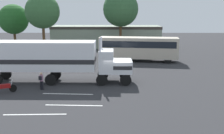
# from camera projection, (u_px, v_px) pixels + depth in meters

# --- Properties ---
(ground_plane) EXTENTS (120.00, 120.00, 0.00)m
(ground_plane) POSITION_uv_depth(u_px,v_px,m) (117.00, 83.00, 26.37)
(ground_plane) COLOR #2D2D30
(lane_stripe_near) EXTENTS (4.40, 0.40, 0.01)m
(lane_stripe_near) POSITION_uv_depth(u_px,v_px,m) (68.00, 94.00, 22.97)
(lane_stripe_near) COLOR silver
(lane_stripe_near) RESTS_ON ground_plane
(lane_stripe_mid) EXTENTS (4.40, 0.33, 0.01)m
(lane_stripe_mid) POSITION_uv_depth(u_px,v_px,m) (74.00, 105.00, 20.23)
(lane_stripe_mid) COLOR silver
(lane_stripe_mid) RESTS_ON ground_plane
(lane_stripe_far) EXTENTS (4.40, 0.33, 0.01)m
(lane_stripe_far) POSITION_uv_depth(u_px,v_px,m) (35.00, 114.00, 18.45)
(lane_stripe_far) COLOR silver
(lane_stripe_far) RESTS_ON ground_plane
(semi_truck) EXTENTS (14.20, 2.93, 4.50)m
(semi_truck) POSITION_uv_depth(u_px,v_px,m) (54.00, 58.00, 26.19)
(semi_truck) COLOR white
(semi_truck) RESTS_ON ground_plane
(person_bystander) EXTENTS (0.37, 0.47, 1.63)m
(person_bystander) POSITION_uv_depth(u_px,v_px,m) (41.00, 80.00, 24.04)
(person_bystander) COLOR black
(person_bystander) RESTS_ON ground_plane
(parked_bus) EXTENTS (11.24, 3.94, 3.40)m
(parked_bus) POSITION_uv_depth(u_px,v_px,m) (138.00, 47.00, 37.36)
(parked_bus) COLOR #BFB29E
(parked_bus) RESTS_ON ground_plane
(parked_car) EXTENTS (4.63, 2.48, 1.57)m
(parked_car) POSITION_uv_depth(u_px,v_px,m) (44.00, 56.00, 37.43)
(parked_car) COLOR #B7B7BC
(parked_car) RESTS_ON ground_plane
(motorcycle) EXTENTS (2.00, 0.87, 1.12)m
(motorcycle) POSITION_uv_depth(u_px,v_px,m) (4.00, 88.00, 23.22)
(motorcycle) COLOR black
(motorcycle) RESTS_ON ground_plane
(tree_left) EXTENTS (5.47, 5.47, 9.68)m
(tree_left) POSITION_uv_depth(u_px,v_px,m) (42.00, 12.00, 42.00)
(tree_left) COLOR brown
(tree_left) RESTS_ON ground_plane
(tree_center) EXTENTS (5.22, 5.22, 8.19)m
(tree_center) POSITION_uv_depth(u_px,v_px,m) (13.00, 19.00, 46.42)
(tree_center) COLOR brown
(tree_center) RESTS_ON ground_plane
(tree_right) EXTENTS (6.16, 6.16, 10.42)m
(tree_right) POSITION_uv_depth(u_px,v_px,m) (121.00, 9.00, 46.02)
(tree_right) COLOR brown
(tree_right) RESTS_ON ground_plane
(building_backdrop) EXTENTS (21.00, 6.26, 4.14)m
(building_backdrop) POSITION_uv_depth(u_px,v_px,m) (106.00, 35.00, 52.04)
(building_backdrop) COLOR gray
(building_backdrop) RESTS_ON ground_plane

